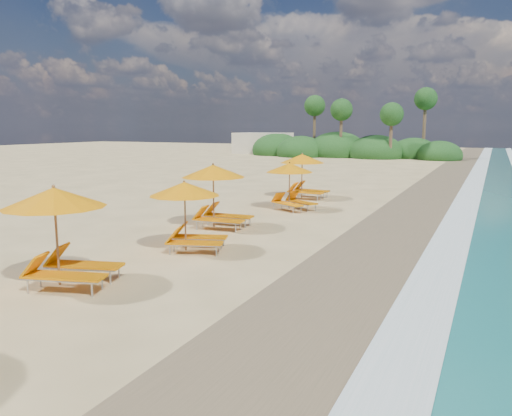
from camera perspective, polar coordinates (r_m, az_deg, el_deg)
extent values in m
plane|color=#D4B97C|center=(15.73, 0.00, -4.32)|extent=(160.00, 160.00, 0.00)
cube|color=#7E694B|center=(14.51, 14.47, -5.78)|extent=(4.00, 160.00, 0.01)
cube|color=white|center=(14.30, 20.40, -6.19)|extent=(1.20, 160.00, 0.01)
cylinder|color=olive|center=(12.54, -21.88, -3.17)|extent=(0.06, 0.06, 2.30)
cone|color=orange|center=(12.38, -22.15, 1.14)|extent=(2.94, 2.94, 0.46)
sphere|color=olive|center=(12.35, -22.22, 2.32)|extent=(0.08, 0.08, 0.08)
cylinder|color=olive|center=(15.07, -8.13, -1.03)|extent=(0.05, 0.05, 2.05)
cone|color=orange|center=(14.94, -8.20, 2.19)|extent=(2.69, 2.69, 0.41)
sphere|color=olive|center=(14.92, -8.22, 3.07)|extent=(0.07, 0.07, 0.07)
cylinder|color=olive|center=(18.44, -4.89, 1.31)|extent=(0.06, 0.06, 2.29)
cone|color=orange|center=(18.33, -4.94, 4.25)|extent=(2.56, 2.56, 0.46)
sphere|color=olive|center=(18.31, -4.95, 5.04)|extent=(0.08, 0.08, 0.08)
cylinder|color=olive|center=(22.43, 3.84, 2.46)|extent=(0.05, 0.05, 2.06)
cone|color=orange|center=(22.35, 3.87, 4.64)|extent=(2.87, 2.87, 0.41)
sphere|color=olive|center=(22.33, 3.88, 5.23)|extent=(0.07, 0.07, 0.07)
cylinder|color=olive|center=(26.04, 5.29, 3.62)|extent=(0.06, 0.06, 2.25)
cone|color=orange|center=(25.97, 5.32, 5.67)|extent=(2.42, 2.42, 0.45)
sphere|color=olive|center=(25.95, 5.33, 6.23)|extent=(0.08, 0.08, 0.08)
ellipsoid|color=#163D14|center=(60.19, 13.60, 6.18)|extent=(6.40, 6.40, 4.16)
ellipsoid|color=#163D14|center=(62.39, 9.28, 6.50)|extent=(7.20, 7.20, 4.68)
ellipsoid|color=#163D14|center=(61.76, 5.16, 6.44)|extent=(6.00, 6.00, 3.90)
ellipsoid|color=#163D14|center=(61.46, 17.66, 5.99)|extent=(5.60, 5.60, 3.64)
ellipsoid|color=#163D14|center=(65.10, 2.47, 6.67)|extent=(6.60, 6.60, 4.29)
ellipsoid|color=#163D14|center=(59.13, 20.26, 5.68)|extent=(5.00, 5.00, 3.25)
cylinder|color=brown|center=(57.77, 15.20, 7.86)|extent=(0.36, 0.36, 5.00)
sphere|color=#163D14|center=(57.77, 15.31, 10.33)|extent=(2.60, 2.60, 2.60)
cylinder|color=brown|center=(60.12, 9.71, 8.38)|extent=(0.36, 0.36, 5.60)
sphere|color=#163D14|center=(60.14, 9.78, 11.05)|extent=(2.60, 2.60, 2.60)
cylinder|color=brown|center=(63.23, 6.70, 8.77)|extent=(0.36, 0.36, 6.20)
sphere|color=#163D14|center=(63.28, 6.75, 11.57)|extent=(2.60, 2.60, 2.60)
cylinder|color=brown|center=(61.25, 18.72, 8.60)|extent=(0.36, 0.36, 6.80)
sphere|color=#163D14|center=(61.33, 18.89, 11.78)|extent=(2.60, 2.60, 2.60)
cube|color=beige|center=(68.12, 0.80, 7.44)|extent=(7.00, 5.00, 2.80)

